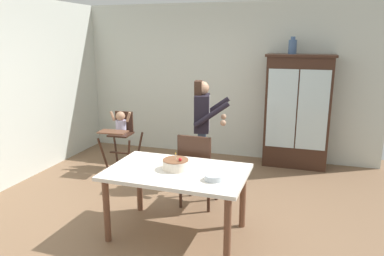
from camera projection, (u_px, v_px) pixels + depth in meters
ground_plane at (175, 218)px, 4.38m from camera, size 6.24×6.24×0.00m
wall_back at (225, 81)px, 6.49m from camera, size 5.32×0.06×2.70m
china_cabinet at (297, 111)px, 5.97m from camera, size 1.08×0.48×1.86m
ceramic_vase at (293, 46)px, 5.76m from camera, size 0.13×0.13×0.27m
high_chair_with_toddler at (121, 129)px, 5.94m from camera, size 0.60×0.71×0.95m
adult_person at (203, 121)px, 5.14m from camera, size 0.58×0.56×1.53m
dining_table at (177, 178)px, 3.89m from camera, size 1.49×0.97×0.74m
birthday_cake at (176, 164)px, 3.88m from camera, size 0.28×0.28×0.19m
serving_bowl at (214, 177)px, 3.59m from camera, size 0.18×0.18×0.05m
dining_chair_far_side at (197, 166)px, 4.54m from camera, size 0.45×0.45×0.96m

